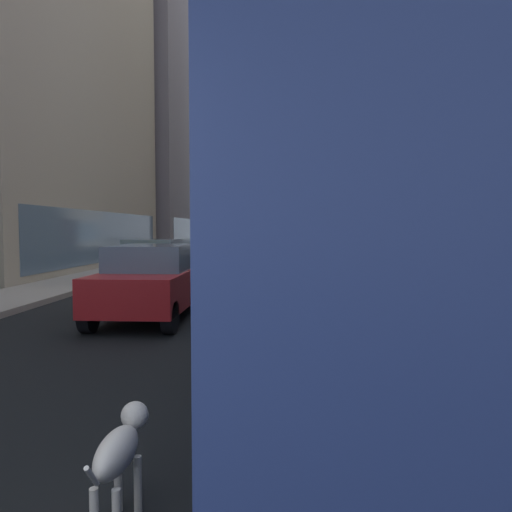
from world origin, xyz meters
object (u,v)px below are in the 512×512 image
(box_truck, at_px, (230,235))
(pedestrian_with_handbag, at_px, (455,272))
(dalmatian_dog, at_px, (120,450))
(transit_bus, at_px, (362,243))
(car_red_coupe, at_px, (156,280))
(car_yellow_taxi, at_px, (154,262))

(box_truck, distance_m, pedestrian_with_handbag, 16.25)
(box_truck, height_order, dalmatian_dog, box_truck)
(box_truck, xyz_separation_m, pedestrian_with_handbag, (6.74, -14.77, -0.65))
(transit_bus, xyz_separation_m, box_truck, (-4.00, 18.92, -0.11))
(pedestrian_with_handbag, bearing_deg, transit_bus, -123.46)
(transit_bus, bearing_deg, car_red_coupe, 135.69)
(car_yellow_taxi, relative_size, box_truck, 0.53)
(transit_bus, distance_m, dalmatian_dog, 4.46)
(transit_bus, xyz_separation_m, car_red_coupe, (-4.00, 3.90, -0.95))
(transit_bus, bearing_deg, pedestrian_with_handbag, 56.54)
(transit_bus, height_order, car_yellow_taxi, transit_bus)
(car_red_coupe, xyz_separation_m, box_truck, (0.00, 15.02, 0.84))
(box_truck, bearing_deg, transit_bus, -78.06)
(transit_bus, height_order, car_red_coupe, transit_bus)
(transit_bus, relative_size, pedestrian_with_handbag, 6.82)
(box_truck, relative_size, dalmatian_dog, 7.79)
(transit_bus, bearing_deg, car_yellow_taxi, 120.32)
(dalmatian_dog, bearing_deg, car_yellow_taxi, 104.50)
(car_yellow_taxi, distance_m, pedestrian_with_handbag, 9.95)
(car_red_coupe, xyz_separation_m, pedestrian_with_handbag, (6.74, 0.25, 0.19))
(car_red_coupe, height_order, pedestrian_with_handbag, pedestrian_with_handbag)
(car_yellow_taxi, bearing_deg, transit_bus, -59.68)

